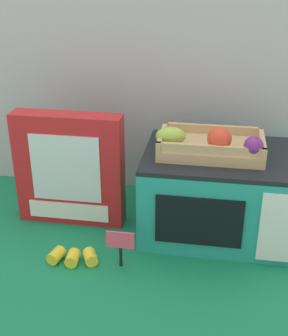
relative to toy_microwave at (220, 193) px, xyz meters
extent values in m
plane|color=#147A4C|center=(-0.20, -0.01, -0.12)|extent=(1.70, 1.70, 0.00)
cube|color=#B7BABF|center=(-0.20, 0.24, 0.27)|extent=(1.61, 0.03, 0.78)
cube|color=teal|center=(0.00, 0.00, -0.01)|extent=(0.42, 0.30, 0.22)
cube|color=black|center=(0.00, 0.00, 0.11)|extent=(0.42, 0.30, 0.01)
cube|color=black|center=(-0.05, -0.15, -0.01)|extent=(0.22, 0.01, 0.13)
cube|color=white|center=(0.14, -0.15, -0.01)|extent=(0.09, 0.01, 0.19)
cube|color=tan|center=(-0.03, 0.00, 0.13)|extent=(0.27, 0.16, 0.03)
cube|color=tan|center=(-0.03, -0.08, 0.16)|extent=(0.27, 0.01, 0.02)
cube|color=tan|center=(-0.03, 0.07, 0.16)|extent=(0.27, 0.01, 0.02)
cube|color=tan|center=(-0.16, 0.00, 0.16)|extent=(0.01, 0.16, 0.02)
cube|color=tan|center=(0.10, 0.00, 0.16)|extent=(0.01, 0.16, 0.02)
sphere|color=#E04228|center=(-0.01, -0.04, 0.18)|extent=(0.06, 0.06, 0.06)
ellipsoid|color=#9EC647|center=(-0.14, -0.03, 0.17)|extent=(0.08, 0.06, 0.05)
sphere|color=#72287F|center=(0.07, -0.06, 0.17)|extent=(0.05, 0.05, 0.05)
cube|color=red|center=(-0.42, -0.01, 0.05)|extent=(0.30, 0.06, 0.32)
cube|color=silver|center=(-0.42, -0.05, 0.06)|extent=(0.19, 0.00, 0.19)
cube|color=white|center=(-0.42, -0.05, -0.07)|extent=(0.23, 0.00, 0.05)
cylinder|color=black|center=(-0.24, -0.21, -0.09)|extent=(0.01, 0.01, 0.06)
cube|color=#F44C6B|center=(-0.24, -0.21, -0.04)|extent=(0.07, 0.00, 0.05)
cylinder|color=yellow|center=(-0.40, -0.22, -0.10)|extent=(0.04, 0.05, 0.03)
cylinder|color=yellow|center=(-0.36, -0.22, -0.10)|extent=(0.04, 0.05, 0.03)
cylinder|color=yellow|center=(-0.31, -0.21, -0.10)|extent=(0.05, 0.05, 0.03)
camera|label=1|loc=(-0.03, -1.13, 0.59)|focal=49.09mm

